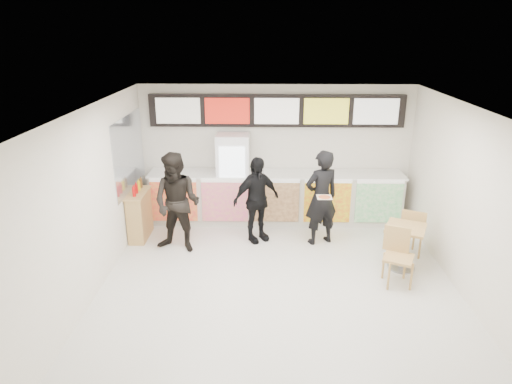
{
  "coord_description": "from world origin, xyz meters",
  "views": [
    {
      "loc": [
        -0.23,
        -6.41,
        4.14
      ],
      "look_at": [
        -0.4,
        1.2,
        1.38
      ],
      "focal_mm": 32.0,
      "sensor_mm": 36.0,
      "label": 1
    }
  ],
  "objects_px": {
    "customer_left": "(177,203)",
    "cafe_table": "(404,240)",
    "condiment_ledge": "(140,214)",
    "service_counter": "(276,197)",
    "customer_main": "(321,198)",
    "drinks_fridge": "(233,179)",
    "customer_mid": "(256,200)"
  },
  "relations": [
    {
      "from": "customer_main",
      "to": "customer_mid",
      "type": "relative_size",
      "value": 1.1
    },
    {
      "from": "drinks_fridge",
      "to": "service_counter",
      "type": "bearing_deg",
      "value": -0.99
    },
    {
      "from": "service_counter",
      "to": "drinks_fridge",
      "type": "distance_m",
      "value": 1.03
    },
    {
      "from": "customer_left",
      "to": "customer_mid",
      "type": "bearing_deg",
      "value": 33.11
    },
    {
      "from": "customer_main",
      "to": "drinks_fridge",
      "type": "bearing_deg",
      "value": -53.29
    },
    {
      "from": "customer_main",
      "to": "cafe_table",
      "type": "height_order",
      "value": "customer_main"
    },
    {
      "from": "condiment_ledge",
      "to": "customer_mid",
      "type": "bearing_deg",
      "value": -2.0
    },
    {
      "from": "cafe_table",
      "to": "customer_mid",
      "type": "bearing_deg",
      "value": -179.01
    },
    {
      "from": "service_counter",
      "to": "condiment_ledge",
      "type": "bearing_deg",
      "value": -162.56
    },
    {
      "from": "cafe_table",
      "to": "service_counter",
      "type": "bearing_deg",
      "value": 160.98
    },
    {
      "from": "customer_main",
      "to": "condiment_ledge",
      "type": "bearing_deg",
      "value": -25.31
    },
    {
      "from": "customer_mid",
      "to": "customer_main",
      "type": "bearing_deg",
      "value": -36.62
    },
    {
      "from": "customer_main",
      "to": "customer_left",
      "type": "xyz_separation_m",
      "value": [
        -2.79,
        -0.39,
        0.01
      ]
    },
    {
      "from": "drinks_fridge",
      "to": "customer_main",
      "type": "xyz_separation_m",
      "value": [
        1.81,
        -1.07,
        -0.03
      ]
    },
    {
      "from": "customer_main",
      "to": "condiment_ledge",
      "type": "xyz_separation_m",
      "value": [
        -3.7,
        0.17,
        -0.46
      ]
    },
    {
      "from": "customer_left",
      "to": "customer_mid",
      "type": "relative_size",
      "value": 1.11
    },
    {
      "from": "drinks_fridge",
      "to": "customer_mid",
      "type": "relative_size",
      "value": 1.13
    },
    {
      "from": "service_counter",
      "to": "customer_main",
      "type": "xyz_separation_m",
      "value": [
        0.88,
        -1.05,
        0.4
      ]
    },
    {
      "from": "customer_mid",
      "to": "condiment_ledge",
      "type": "bearing_deg",
      "value": 145.13
    },
    {
      "from": "drinks_fridge",
      "to": "condiment_ledge",
      "type": "xyz_separation_m",
      "value": [
        -1.89,
        -0.9,
        -0.49
      ]
    },
    {
      "from": "condiment_ledge",
      "to": "customer_main",
      "type": "bearing_deg",
      "value": -2.61
    },
    {
      "from": "customer_main",
      "to": "customer_left",
      "type": "height_order",
      "value": "customer_left"
    },
    {
      "from": "service_counter",
      "to": "condiment_ledge",
      "type": "relative_size",
      "value": 4.7
    },
    {
      "from": "service_counter",
      "to": "condiment_ledge",
      "type": "distance_m",
      "value": 2.96
    },
    {
      "from": "customer_main",
      "to": "cafe_table",
      "type": "distance_m",
      "value": 1.77
    },
    {
      "from": "customer_left",
      "to": "cafe_table",
      "type": "relative_size",
      "value": 1.14
    },
    {
      "from": "drinks_fridge",
      "to": "customer_left",
      "type": "bearing_deg",
      "value": -123.72
    },
    {
      "from": "customer_left",
      "to": "cafe_table",
      "type": "distance_m",
      "value": 4.24
    },
    {
      "from": "customer_left",
      "to": "condiment_ledge",
      "type": "distance_m",
      "value": 1.17
    },
    {
      "from": "customer_mid",
      "to": "condiment_ledge",
      "type": "xyz_separation_m",
      "value": [
        -2.41,
        0.08,
        -0.38
      ]
    },
    {
      "from": "service_counter",
      "to": "drinks_fridge",
      "type": "height_order",
      "value": "drinks_fridge"
    },
    {
      "from": "cafe_table",
      "to": "condiment_ledge",
      "type": "xyz_separation_m",
      "value": [
        -5.08,
        1.2,
        -0.06
      ]
    }
  ]
}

